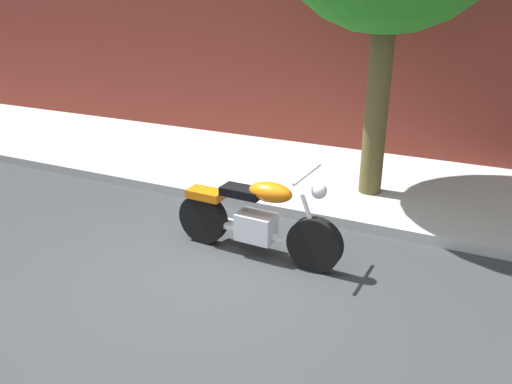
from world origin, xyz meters
The scene contains 3 objects.
ground_plane centered at (0.00, 0.00, 0.00)m, with size 60.00×60.00×0.00m, color #303335.
sidewalk centered at (0.00, 3.20, 0.07)m, with size 25.19×3.11×0.14m, color #ADADAD.
motorcycle centered at (0.21, 0.53, 0.45)m, with size 2.08×0.70×1.12m.
Camera 1 is at (2.49, -4.21, 2.88)m, focal length 35.55 mm.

